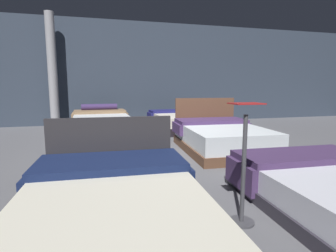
% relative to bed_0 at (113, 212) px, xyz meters
% --- Properties ---
extents(ground_plane, '(18.00, 18.00, 0.02)m').
position_rel_bed_0_xyz_m(ground_plane, '(1.19, 2.82, -0.27)').
color(ground_plane, '#5B5B60').
extents(showroom_back_wall, '(18.00, 0.06, 3.50)m').
position_rel_bed_0_xyz_m(showroom_back_wall, '(1.19, 7.36, 1.49)').
color(showroom_back_wall, '#333D4C').
rests_on(showroom_back_wall, ground_plane).
extents(bed_0, '(1.61, 2.13, 0.94)m').
position_rel_bed_0_xyz_m(bed_0, '(0.00, 0.00, 0.00)').
color(bed_0, '#312E31').
rests_on(bed_0, ground_plane).
extents(bed_2, '(1.51, 2.07, 0.58)m').
position_rel_bed_0_xyz_m(bed_2, '(0.03, 2.66, -0.00)').
color(bed_2, black).
rests_on(bed_2, ground_plane).
extents(bed_3, '(1.69, 2.24, 1.02)m').
position_rel_bed_0_xyz_m(bed_3, '(2.31, 2.75, 0.01)').
color(bed_3, brown).
rests_on(bed_3, ground_plane).
extents(bed_4, '(1.60, 2.16, 0.77)m').
position_rel_bed_0_xyz_m(bed_4, '(-0.00, 5.41, 0.02)').
color(bed_4, '#2C3139').
rests_on(bed_4, ground_plane).
extents(bed_5, '(1.70, 2.21, 0.54)m').
position_rel_bed_0_xyz_m(bed_5, '(2.33, 5.46, -0.02)').
color(bed_5, black).
rests_on(bed_5, ground_plane).
extents(price_sign, '(0.28, 0.24, 1.14)m').
position_rel_bed_0_xyz_m(price_sign, '(1.19, 0.01, 0.19)').
color(price_sign, '#3F3F44').
rests_on(price_sign, ground_plane).
extents(support_pillar, '(0.27, 0.27, 3.50)m').
position_rel_bed_0_xyz_m(support_pillar, '(-1.38, 6.85, 1.49)').
color(support_pillar, '#99999E').
rests_on(support_pillar, ground_plane).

